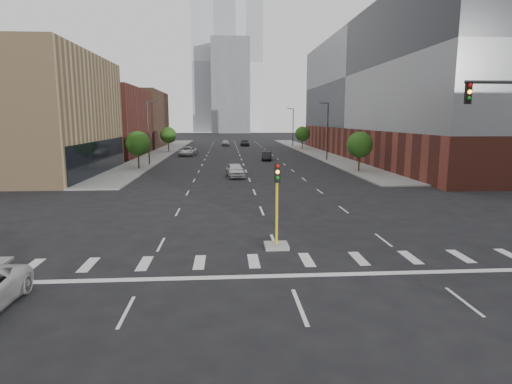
{
  "coord_description": "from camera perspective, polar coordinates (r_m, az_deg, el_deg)",
  "views": [
    {
      "loc": [
        -2.53,
        -12.01,
        6.5
      ],
      "look_at": [
        -0.88,
        11.42,
        2.5
      ],
      "focal_mm": 30.0,
      "sensor_mm": 36.0,
      "label": 1
    }
  ],
  "objects": [
    {
      "name": "car_distant",
      "position": [
        106.9,
        -4.07,
        6.56
      ],
      "size": [
        1.91,
        4.45,
        1.5
      ],
      "primitive_type": "imported",
      "rotation": [
        0.0,
        0.0,
        -0.03
      ],
      "color": "#A7A6AB",
      "rests_on": "ground"
    },
    {
      "name": "sidewalk_left_far",
      "position": [
        87.14,
        -12.3,
        5.22
      ],
      "size": [
        5.0,
        92.0,
        0.15
      ],
      "primitive_type": "cube",
      "color": "gray",
      "rests_on": "ground"
    },
    {
      "name": "streetlight_left",
      "position": [
        62.97,
        -14.12,
        8.03
      ],
      "size": [
        1.6,
        0.22,
        9.07
      ],
      "color": "#2D2D30",
      "rests_on": "ground"
    },
    {
      "name": "tower_left",
      "position": [
        233.81,
        -5.57,
        16.63
      ],
      "size": [
        22.0,
        22.0,
        70.0
      ],
      "primitive_type": "cube",
      "color": "#B2B7BC",
      "rests_on": "ground"
    },
    {
      "name": "streetlight_right_a",
      "position": [
        68.89,
        9.45,
        8.3
      ],
      "size": [
        1.6,
        0.22,
        9.07
      ],
      "color": "#2D2D30",
      "rests_on": "ground"
    },
    {
      "name": "tree_left_far",
      "position": [
        87.81,
        -11.63,
        7.45
      ],
      "size": [
        3.2,
        3.2,
        4.85
      ],
      "color": "#382619",
      "rests_on": "ground"
    },
    {
      "name": "streetlight_right_b",
      "position": [
        103.25,
        4.91,
        8.81
      ],
      "size": [
        1.6,
        0.22,
        9.07
      ],
      "color": "#2D2D30",
      "rests_on": "ground"
    },
    {
      "name": "building_left_mid",
      "position": [
        57.69,
        -30.07,
        8.88
      ],
      "size": [
        20.0,
        24.0,
        14.0
      ],
      "primitive_type": "cube",
      "color": "tan",
      "rests_on": "ground"
    },
    {
      "name": "car_mid_right",
      "position": [
        68.53,
        1.45,
        4.81
      ],
      "size": [
        2.0,
        4.41,
        1.4
      ],
      "primitive_type": "imported",
      "rotation": [
        0.0,
        0.0,
        -0.12
      ],
      "color": "black",
      "rests_on": "ground"
    },
    {
      "name": "ground",
      "position": [
        13.89,
        7.31,
        -18.34
      ],
      "size": [
        400.0,
        400.0,
        0.0
      ],
      "primitive_type": "plane",
      "color": "black",
      "rests_on": "ground"
    },
    {
      "name": "building_left_far_b",
      "position": [
        106.96,
        -17.76,
        9.22
      ],
      "size": [
        20.0,
        24.0,
        13.0
      ],
      "primitive_type": "cube",
      "color": "brown",
      "rests_on": "ground"
    },
    {
      "name": "building_right_main",
      "position": [
        78.94,
        20.41,
        12.35
      ],
      "size": [
        24.0,
        70.0,
        22.0
      ],
      "color": "brown",
      "rests_on": "ground"
    },
    {
      "name": "tower_mid",
      "position": [
        212.59,
        -3.43,
        13.83
      ],
      "size": [
        18.0,
        18.0,
        44.0
      ],
      "primitive_type": "cube",
      "color": "slate",
      "rests_on": "ground"
    },
    {
      "name": "sidewalk_right_far",
      "position": [
        88.01,
        7.51,
        5.4
      ],
      "size": [
        5.0,
        92.0,
        0.15
      ],
      "primitive_type": "cube",
      "color": "gray",
      "rests_on": "ground"
    },
    {
      "name": "tree_left_near",
      "position": [
        58.23,
        -15.48,
        6.26
      ],
      "size": [
        3.2,
        3.2,
        4.85
      ],
      "color": "#382619",
      "rests_on": "ground"
    },
    {
      "name": "tree_right_far",
      "position": [
        93.53,
        6.21,
        7.71
      ],
      "size": [
        3.2,
        3.2,
        4.85
      ],
      "color": "#382619",
      "rests_on": "ground"
    },
    {
      "name": "car_far_left",
      "position": [
        78.83,
        -9.05,
        5.4
      ],
      "size": [
        3.23,
        5.97,
        1.59
      ],
      "primitive_type": "imported",
      "rotation": [
        0.0,
        0.0,
        -0.11
      ],
      "color": "silver",
      "rests_on": "ground"
    },
    {
      "name": "car_near_left",
      "position": [
        48.6,
        -2.79,
        2.92
      ],
      "size": [
        2.37,
        4.88,
        1.6
      ],
      "primitive_type": "imported",
      "rotation": [
        0.0,
        0.0,
        0.1
      ],
      "color": "silver",
      "rests_on": "ground"
    },
    {
      "name": "tower_right",
      "position": [
        274.35,
        -1.44,
        16.68
      ],
      "size": [
        20.0,
        20.0,
        80.0
      ],
      "primitive_type": "cube",
      "color": "#B2B7BC",
      "rests_on": "ground"
    },
    {
      "name": "car_deep_right",
      "position": [
        106.46,
        -1.52,
        6.57
      ],
      "size": [
        2.1,
        5.15,
        1.49
      ],
      "primitive_type": "imported",
      "rotation": [
        0.0,
        0.0,
        0.0
      ],
      "color": "black",
      "rests_on": "ground"
    },
    {
      "name": "median_traffic_signal",
      "position": [
        21.84,
        2.76,
        -5.01
      ],
      "size": [
        1.2,
        1.2,
        4.4
      ],
      "color": "#999993",
      "rests_on": "ground"
    },
    {
      "name": "tree_right_near",
      "position": [
        54.66,
        13.66,
        6.14
      ],
      "size": [
        3.2,
        3.2,
        4.85
      ],
      "color": "#382619",
      "rests_on": "ground"
    },
    {
      "name": "building_left_far_a",
      "position": [
        81.91,
        -22.04,
        8.62
      ],
      "size": [
        20.0,
        22.0,
        12.0
      ],
      "primitive_type": "cube",
      "color": "brown",
      "rests_on": "ground"
    }
  ]
}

